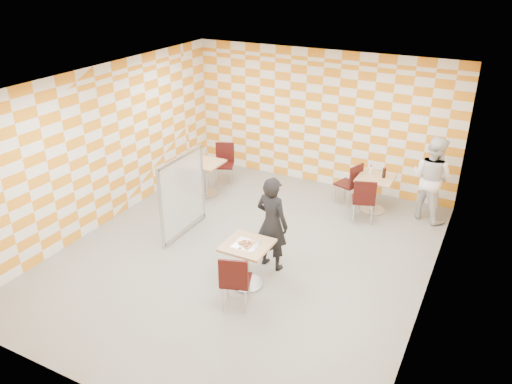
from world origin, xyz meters
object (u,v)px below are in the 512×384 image
at_px(sport_bottle, 371,170).
at_px(soda_bottle, 384,173).
at_px(chair_empty_far, 224,160).
at_px(partition, 183,195).
at_px(man_white, 432,178).
at_px(second_table, 375,188).
at_px(man_dark, 272,223).
at_px(empty_table, 205,173).
at_px(chair_empty_near, 188,184).
at_px(main_table, 247,257).
at_px(chair_second_front, 364,198).
at_px(chair_main_front, 235,279).
at_px(chair_second_side, 351,181).

bearing_deg(sport_bottle, soda_bottle, -10.47).
height_order(chair_empty_far, partition, partition).
height_order(man_white, sport_bottle, man_white).
height_order(second_table, man_dark, man_dark).
relative_size(second_table, empty_table, 1.00).
bearing_deg(chair_empty_near, man_white, 22.32).
xyz_separation_m(main_table, second_table, (1.08, 3.42, 0.00)).
bearing_deg(chair_empty_far, partition, -77.75).
relative_size(main_table, chair_second_front, 0.81).
xyz_separation_m(chair_second_front, man_dark, (-0.92, -2.16, 0.27)).
relative_size(chair_second_front, man_dark, 0.57).
xyz_separation_m(second_table, partition, (-2.91, -2.50, 0.28)).
distance_m(partition, sport_bottle, 3.80).
xyz_separation_m(second_table, sport_bottle, (-0.14, 0.10, 0.33)).
xyz_separation_m(main_table, sport_bottle, (0.94, 3.52, 0.33)).
distance_m(empty_table, partition, 1.73).
bearing_deg(partition, chair_main_front, -38.20).
bearing_deg(chair_second_side, chair_main_front, -96.32).
distance_m(chair_main_front, man_white, 4.69).
bearing_deg(man_white, chair_empty_far, 28.51).
relative_size(empty_table, chair_empty_far, 0.81).
bearing_deg(man_dark, chair_second_side, -88.95).
height_order(chair_empty_far, sport_bottle, sport_bottle).
height_order(chair_main_front, chair_empty_near, same).
bearing_deg(second_table, soda_bottle, 19.74).
bearing_deg(chair_second_front, man_dark, -113.07).
bearing_deg(chair_second_side, man_dark, -99.65).
height_order(second_table, soda_bottle, soda_bottle).
height_order(empty_table, chair_second_front, chair_second_front).
relative_size(second_table, man_white, 0.44).
xyz_separation_m(main_table, soda_bottle, (1.22, 3.47, 0.34)).
xyz_separation_m(empty_table, chair_second_front, (3.41, 0.29, 0.04)).
relative_size(chair_empty_near, man_dark, 0.57).
bearing_deg(chair_main_front, man_white, 65.01).
bearing_deg(sport_bottle, empty_table, -163.35).
bearing_deg(partition, chair_empty_far, 102.25).
bearing_deg(chair_second_side, partition, -133.54).
xyz_separation_m(main_table, partition, (-1.83, 0.92, 0.28)).
bearing_deg(man_dark, chair_main_front, 101.79).
distance_m(man_dark, soda_bottle, 3.03).
bearing_deg(chair_second_front, man_white, 36.35).
bearing_deg(chair_empty_far, man_dark, -46.96).
xyz_separation_m(chair_main_front, chair_second_front, (0.90, 3.45, 0.00)).
distance_m(empty_table, soda_bottle, 3.74).
height_order(chair_main_front, man_dark, man_dark).
bearing_deg(soda_bottle, second_table, -160.26).
bearing_deg(empty_table, partition, -71.20).
xyz_separation_m(chair_second_side, partition, (-2.41, -2.54, 0.25)).
relative_size(second_table, man_dark, 0.46).
height_order(chair_second_side, sport_bottle, sport_bottle).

